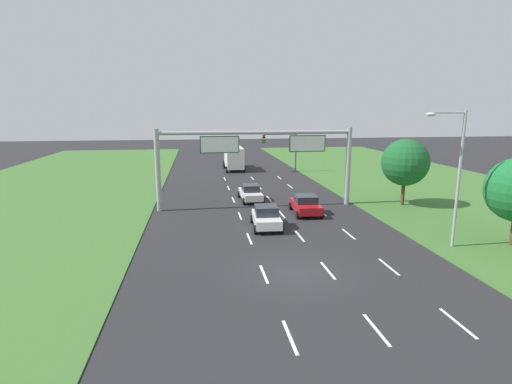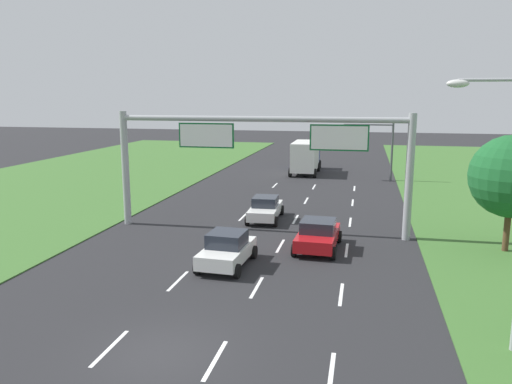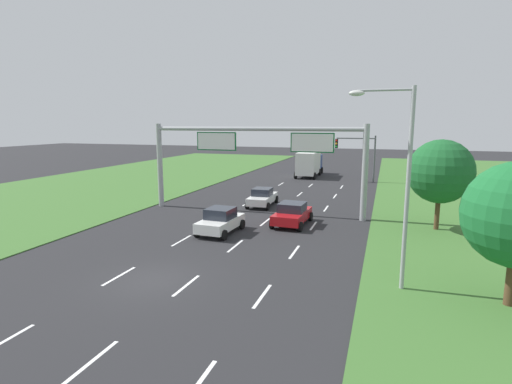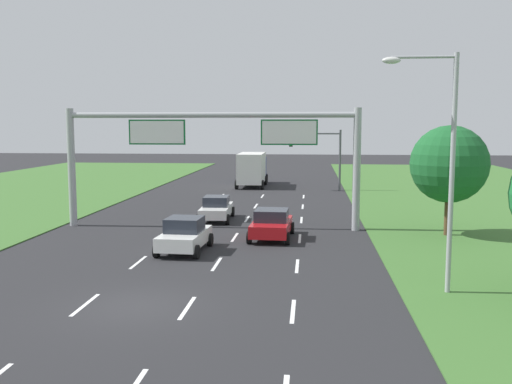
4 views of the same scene
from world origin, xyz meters
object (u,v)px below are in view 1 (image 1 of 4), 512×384
car_lead_silver (266,217)px  traffic_light_mast (282,144)px  car_mid_lane (251,193)px  sign_gantry (258,152)px  street_lamp (454,168)px  roadside_tree_mid (405,162)px  car_near_red (306,204)px  box_truck (233,157)px

car_lead_silver → traffic_light_mast: traffic_light_mast is taller
car_lead_silver → car_mid_lane: car_lead_silver is taller
car_lead_silver → sign_gantry: bearing=89.9°
car_lead_silver → traffic_light_mast: 27.24m
street_lamp → car_mid_lane: bearing=125.0°
car_lead_silver → car_mid_lane: (0.04, 9.08, -0.05)m
car_mid_lane → roadside_tree_mid: (13.36, -3.98, 3.17)m
car_near_red → box_truck: 26.41m
street_lamp → car_lead_silver: bearing=150.8°
car_near_red → traffic_light_mast: traffic_light_mast is taller
car_near_red → box_truck: size_ratio=0.54×
car_mid_lane → roadside_tree_mid: size_ratio=0.72×
traffic_light_mast → sign_gantry: bearing=-107.9°
car_near_red → street_lamp: (6.59, -9.42, 4.29)m
car_mid_lane → street_lamp: size_ratio=0.51×
car_lead_silver → box_truck: (0.27, 29.67, 0.96)m
car_lead_silver → roadside_tree_mid: roadside_tree_mid is taller
traffic_light_mast → street_lamp: size_ratio=0.66×
car_lead_silver → box_truck: bearing=92.3°
sign_gantry → traffic_light_mast: 20.91m
car_near_red → roadside_tree_mid: bearing=11.8°
sign_gantry → street_lamp: size_ratio=2.03×
car_lead_silver → car_near_red: bearing=44.8°
traffic_light_mast → roadside_tree_mid: size_ratio=0.93×
box_truck → traffic_light_mast: 7.63m
sign_gantry → traffic_light_mast: (6.41, 19.88, -1.04)m
car_near_red → car_lead_silver: (-3.94, -3.54, 0.02)m
car_mid_lane → car_lead_silver: bearing=-92.4°
car_mid_lane → traffic_light_mast: size_ratio=0.78×
sign_gantry → roadside_tree_mid: bearing=-5.4°
traffic_light_mast → car_near_red: bearing=-97.0°
street_lamp → sign_gantry: bearing=129.9°
car_mid_lane → box_truck: bearing=87.2°
car_near_red → car_lead_silver: size_ratio=1.06×
box_truck → car_near_red: bearing=-82.4°
car_near_red → roadside_tree_mid: (9.47, 1.57, 3.14)m
street_lamp → car_near_red: bearing=125.0°
car_near_red → sign_gantry: 6.15m
traffic_light_mast → roadside_tree_mid: roadside_tree_mid is taller
car_mid_lane → box_truck: (0.23, 20.59, 1.01)m
car_near_red → box_truck: bearing=100.3°
car_lead_silver → street_lamp: bearing=-26.4°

